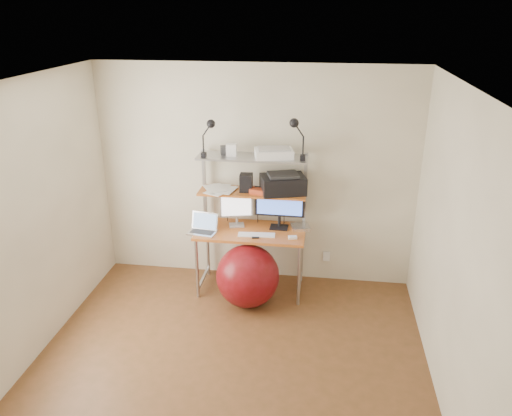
{
  "coord_description": "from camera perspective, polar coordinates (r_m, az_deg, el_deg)",
  "views": [
    {
      "loc": [
        0.75,
        -3.51,
        3.04
      ],
      "look_at": [
        0.1,
        1.15,
        1.13
      ],
      "focal_mm": 35.0,
      "sensor_mm": 36.0,
      "label": 1
    }
  ],
  "objects": [
    {
      "name": "computer_desk",
      "position": [
        5.48,
        -0.51,
        -0.25
      ],
      "size": [
        1.2,
        0.6,
        1.57
      ],
      "color": "#C56126",
      "rests_on": "ground"
    },
    {
      "name": "clip_lamp_right",
      "position": [
        5.15,
        4.59,
        8.9
      ],
      "size": [
        0.17,
        0.1,
        0.44
      ],
      "color": "black",
      "rests_on": "top_shelf"
    },
    {
      "name": "room",
      "position": [
        4.01,
        -3.7,
        -4.43
      ],
      "size": [
        3.6,
        3.6,
        3.6
      ],
      "color": "brown",
      "rests_on": "ground"
    },
    {
      "name": "box_white",
      "position": [
        5.36,
        -2.83,
        6.65
      ],
      "size": [
        0.11,
        0.1,
        0.13
      ],
      "primitive_type": "cube",
      "rotation": [
        0.0,
        0.0,
        0.06
      ],
      "color": "white",
      "rests_on": "top_shelf"
    },
    {
      "name": "phone",
      "position": [
        5.38,
        -0.11,
        -3.15
      ],
      "size": [
        0.11,
        0.16,
        0.01
      ],
      "primitive_type": "cube",
      "rotation": [
        0.0,
        0.0,
        0.23
      ],
      "color": "black",
      "rests_on": "desktop"
    },
    {
      "name": "box_grey",
      "position": [
        5.42,
        -3.56,
        6.61
      ],
      "size": [
        0.12,
        0.12,
        0.09
      ],
      "primitive_type": "cube",
      "rotation": [
        0.0,
        0.0,
        0.32
      ],
      "color": "#2D2D30",
      "rests_on": "top_shelf"
    },
    {
      "name": "monitor_silver",
      "position": [
        5.56,
        -2.23,
        0.08
      ],
      "size": [
        0.36,
        0.17,
        0.41
      ],
      "rotation": [
        0.0,
        0.0,
        0.25
      ],
      "color": "#B2B2B7",
      "rests_on": "desktop"
    },
    {
      "name": "mac_mini",
      "position": [
        5.57,
        5.1,
        -2.17
      ],
      "size": [
        0.24,
        0.24,
        0.04
      ],
      "primitive_type": "cube",
      "rotation": [
        0.0,
        0.0,
        0.28
      ],
      "color": "silver",
      "rests_on": "desktop"
    },
    {
      "name": "printer",
      "position": [
        5.41,
        3.1,
        2.79
      ],
      "size": [
        0.54,
        0.44,
        0.22
      ],
      "rotation": [
        0.0,
        0.0,
        0.29
      ],
      "color": "black",
      "rests_on": "mid_shelf"
    },
    {
      "name": "red_box",
      "position": [
        5.4,
        0.44,
        1.95
      ],
      "size": [
        0.23,
        0.18,
        0.06
      ],
      "primitive_type": "cube",
      "rotation": [
        0.0,
        0.0,
        -0.26
      ],
      "color": "#B83E1D",
      "rests_on": "mid_shelf"
    },
    {
      "name": "exercise_ball",
      "position": [
        5.42,
        -0.95,
        -7.78
      ],
      "size": [
        0.68,
        0.68,
        0.68
      ],
      "primitive_type": "sphere",
      "color": "maroon",
      "rests_on": "floor"
    },
    {
      "name": "clip_lamp_left",
      "position": [
        5.24,
        -5.36,
        8.87
      ],
      "size": [
        0.16,
        0.09,
        0.41
      ],
      "color": "black",
      "rests_on": "top_shelf"
    },
    {
      "name": "mouse",
      "position": [
        5.33,
        4.21,
        -3.37
      ],
      "size": [
        0.1,
        0.07,
        0.02
      ],
      "primitive_type": "cube",
      "rotation": [
        0.0,
        0.0,
        0.24
      ],
      "color": "white",
      "rests_on": "desktop"
    },
    {
      "name": "wall_outlet",
      "position": [
        5.96,
        8.06,
        -5.49
      ],
      "size": [
        0.08,
        0.01,
        0.12
      ],
      "primitive_type": "cube",
      "color": "white",
      "rests_on": "room"
    },
    {
      "name": "keyboard",
      "position": [
        5.39,
        0.06,
        -3.09
      ],
      "size": [
        0.41,
        0.14,
        0.01
      ],
      "primitive_type": "cube",
      "rotation": [
        0.0,
        0.0,
        0.07
      ],
      "color": "white",
      "rests_on": "desktop"
    },
    {
      "name": "monitor_black",
      "position": [
        5.49,
        2.72,
        0.44
      ],
      "size": [
        0.55,
        0.16,
        0.55
      ],
      "rotation": [
        0.0,
        0.0,
        -0.02
      ],
      "color": "black",
      "rests_on": "desktop"
    },
    {
      "name": "scanner",
      "position": [
        5.3,
        2.05,
        6.32
      ],
      "size": [
        0.44,
        0.34,
        0.1
      ],
      "rotation": [
        0.0,
        0.0,
        0.22
      ],
      "color": "white",
      "rests_on": "top_shelf"
    },
    {
      "name": "laptop",
      "position": [
        5.49,
        -6.01,
        -2.28
      ],
      "size": [
        0.33,
        0.29,
        0.26
      ],
      "rotation": [
        0.0,
        0.0,
        -0.16
      ],
      "color": "silver",
      "rests_on": "desktop"
    },
    {
      "name": "nas_cube",
      "position": [
        5.45,
        -1.13,
        2.91
      ],
      "size": [
        0.14,
        0.14,
        0.2
      ],
      "primitive_type": "cube",
      "rotation": [
        0.0,
        0.0,
        0.03
      ],
      "color": "black",
      "rests_on": "mid_shelf"
    },
    {
      "name": "paper_stack",
      "position": [
        5.53,
        -4.2,
        2.15
      ],
      "size": [
        0.41,
        0.41,
        0.02
      ],
      "color": "white",
      "rests_on": "mid_shelf"
    }
  ]
}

